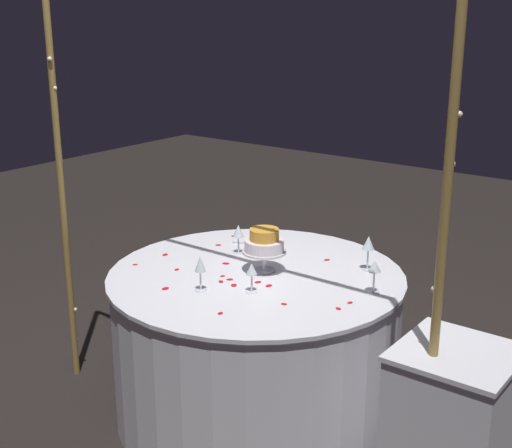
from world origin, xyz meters
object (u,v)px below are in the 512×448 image
Objects in this scene: tiered_cake at (264,244)px; cake_knife at (261,245)px; wine_glass_3 at (374,269)px; main_table at (256,344)px; wine_glass_0 at (252,271)px; side_table at (449,441)px; wine_glass_1 at (238,232)px; wine_glass_4 at (368,245)px; wine_glass_2 at (200,266)px; decorative_arch at (212,126)px.

cake_knife is at bearing -50.65° from tiered_cake.
main_table is at bearing 12.64° from wine_glass_3.
cake_knife is at bearing -56.89° from wine_glass_0.
wine_glass_0 reaches higher than side_table.
wine_glass_0 is 0.54m from wine_glass_1.
wine_glass_3 is (-0.57, -0.08, -0.02)m from tiered_cake.
wine_glass_4 is (-0.40, -0.33, -0.01)m from tiered_cake.
main_table is at bearing -57.80° from wine_glass_0.
wine_glass_4 is 0.62× the size of cake_knife.
wine_glass_3 is at bearing -145.01° from wine_glass_2.
tiered_cake is 0.52m from wine_glass_4.
cake_knife is (0.65, 0.03, -0.13)m from wine_glass_4.
wine_glass_3 is (0.55, -0.36, 0.49)m from side_table.
wine_glass_0 is 0.80× the size of wine_glass_4.
wine_glass_1 reaches higher than cake_knife.
decorative_arch is at bearing 59.33° from wine_glass_4.
decorative_arch is 16.74× the size of wine_glass_0.
wine_glass_3 is at bearing -143.91° from wine_glass_0.
side_table is 1.11m from wine_glass_0.
decorative_arch is at bearing 90.21° from main_table.
wine_glass_2 reaches higher than side_table.
decorative_arch reaches higher than side_table.
wine_glass_0 is at bearing 114.40° from tiered_cake.
wine_glass_1 is (1.39, -0.42, 0.49)m from side_table.
wine_glass_2 is at bearing 103.24° from cake_knife.
main_table is 9.23× the size of wine_glass_1.
tiered_cake is at bearing -101.92° from main_table.
wine_glass_2 is (1.21, 0.10, 0.50)m from side_table.
wine_glass_4 is (-0.67, -0.20, 0.02)m from wine_glass_1.
wine_glass_1 reaches higher than side_table.
wine_glass_3 is at bearing -167.36° from main_table.
side_table is 4.45× the size of wine_glass_4.
decorative_arch is at bearing 117.33° from wine_glass_1.
cake_knife is at bearing -15.32° from wine_glass_3.
cake_knife is (0.16, -0.68, -0.12)m from wine_glass_2.
wine_glass_0 is 0.67m from cake_knife.
tiered_cake is at bearing 7.70° from wine_glass_3.
wine_glass_2 reaches higher than wine_glass_3.
wine_glass_0 is 0.50× the size of cake_knife.
tiered_cake is 0.58m from wine_glass_3.
side_table is 1.54m from cake_knife.
wine_glass_0 is (-0.12, 0.25, -0.04)m from tiered_cake.
cake_knife is (0.25, -0.30, -0.14)m from tiered_cake.
wine_glass_4 is at bearing -140.86° from tiered_cake.
decorative_arch is 13.35× the size of wine_glass_4.
tiered_cake reaches higher than wine_glass_1.
decorative_arch is 0.98m from wine_glass_3.
wine_glass_0 is at bearing -1.72° from side_table.
decorative_arch reaches higher than main_table.
wine_glass_2 reaches higher than main_table.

